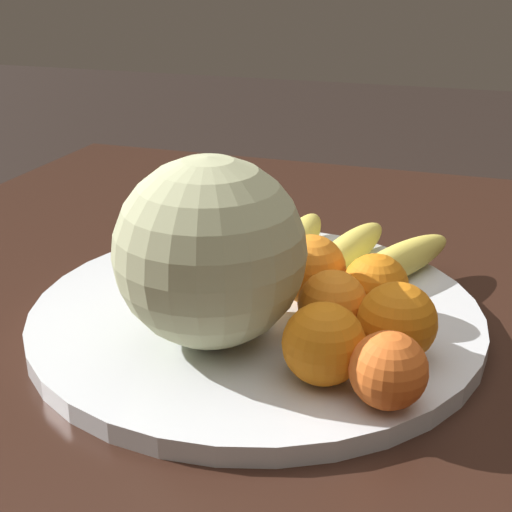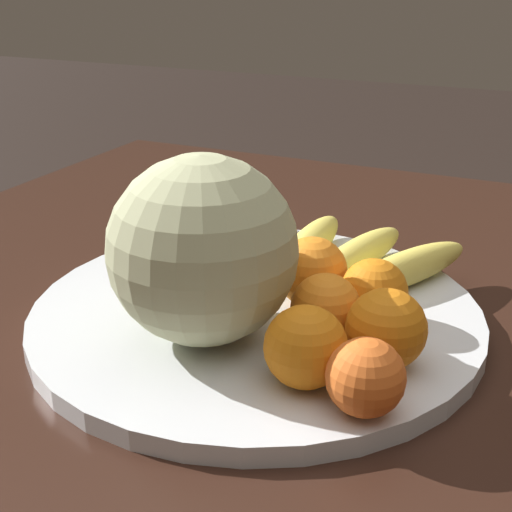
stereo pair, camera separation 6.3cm
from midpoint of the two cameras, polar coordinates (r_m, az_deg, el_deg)
kitchen_table at (r=0.68m, az=-0.36°, el=-14.41°), size 1.23×0.98×0.73m
fruit_bowl at (r=0.66m, az=2.77°, el=-4.69°), size 0.41×0.41×0.02m
melon at (r=0.57m, az=-0.99°, el=0.41°), size 0.16×0.16×0.16m
banana_bunch at (r=0.74m, az=8.57°, el=0.33°), size 0.19×0.25×0.03m
orange_front_left at (r=0.53m, az=7.45°, el=-7.33°), size 0.06×0.06×0.06m
orange_front_right at (r=0.63m, az=12.29°, el=-2.91°), size 0.06×0.06×0.06m
orange_mid_center at (r=0.59m, az=8.66°, el=-4.23°), size 0.06×0.06×0.06m
orange_back_left at (r=0.57m, az=13.64°, el=-5.64°), size 0.06×0.06×0.06m
orange_back_right at (r=0.65m, az=7.30°, el=-1.34°), size 0.06×0.06×0.06m
orange_top_small at (r=0.51m, az=12.36°, el=-9.57°), size 0.06×0.06×0.06m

